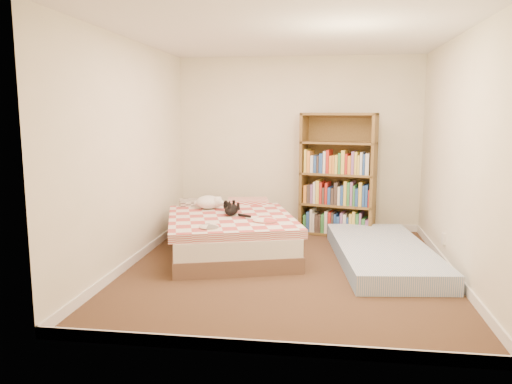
# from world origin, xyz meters

# --- Properties ---
(room) EXTENTS (3.51, 4.01, 2.51)m
(room) POSITION_xyz_m (0.00, 0.00, 1.20)
(room) COLOR #42281C
(room) RESTS_ON ground
(bed) EXTENTS (1.91, 2.30, 0.53)m
(bed) POSITION_xyz_m (-0.75, 0.61, 0.24)
(bed) COLOR brown
(bed) RESTS_ON room
(bookshelf) EXTENTS (1.11, 0.59, 1.70)m
(bookshelf) POSITION_xyz_m (0.57, 1.69, 0.61)
(bookshelf) COLOR brown
(bookshelf) RESTS_ON room
(floor_mattress) EXTENTS (1.26, 2.32, 0.20)m
(floor_mattress) POSITION_xyz_m (1.07, 0.40, 0.10)
(floor_mattress) COLOR #7798C6
(floor_mattress) RESTS_ON room
(black_cat) EXTENTS (0.30, 0.61, 0.14)m
(black_cat) POSITION_xyz_m (-0.72, 0.58, 0.54)
(black_cat) COLOR black
(black_cat) RESTS_ON bed
(white_dog) EXTENTS (0.43, 0.45, 0.17)m
(white_dog) POSITION_xyz_m (-1.08, 0.88, 0.56)
(white_dog) COLOR white
(white_dog) RESTS_ON bed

